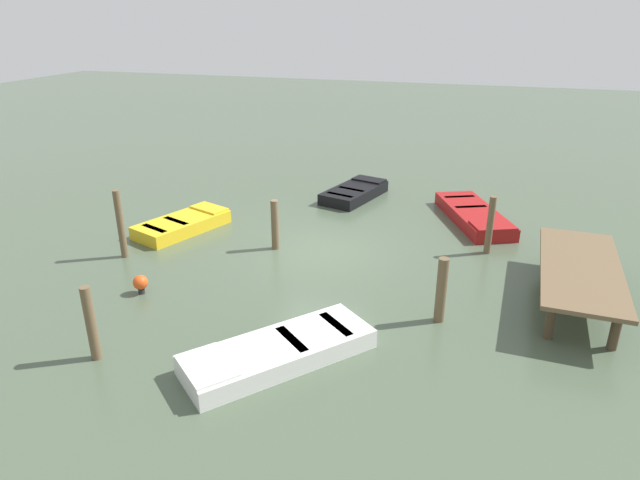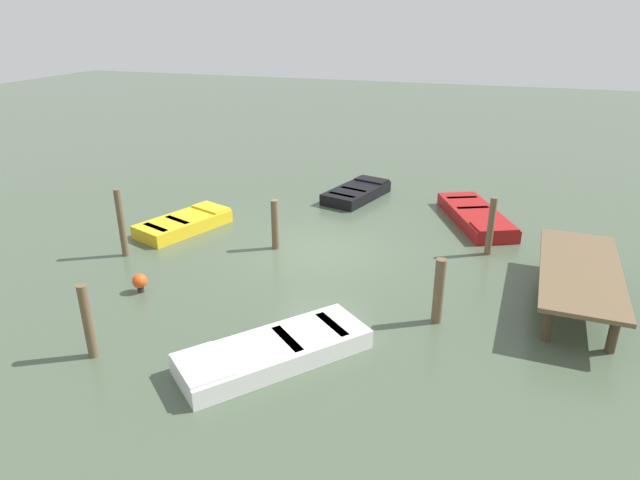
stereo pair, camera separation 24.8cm
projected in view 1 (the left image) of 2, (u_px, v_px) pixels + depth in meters
ground_plane at (320, 251)px, 15.92m from camera, size 80.00×80.00×0.00m
dock_segment at (580, 271)px, 12.84m from camera, size 4.71×2.00×0.95m
rowboat_red at (474, 215)px, 18.08m from camera, size 4.10×2.82×0.46m
rowboat_black at (355, 192)px, 20.34m from camera, size 3.12×2.07×0.46m
rowboat_yellow at (183, 224)px, 17.34m from camera, size 3.20×2.28×0.46m
rowboat_white at (278, 351)px, 10.90m from camera, size 3.77×3.50×0.46m
mooring_piling_far_right at (121, 224)px, 15.21m from camera, size 0.19×0.19×1.94m
mooring_piling_mid_left at (91, 324)px, 10.76m from camera, size 0.20×0.20×1.59m
mooring_piling_center at (441, 290)px, 12.11m from camera, size 0.23×0.23×1.52m
mooring_piling_far_left at (275, 225)px, 15.83m from camera, size 0.21×0.21×1.47m
mooring_piling_mid_right at (490, 225)px, 15.50m from camera, size 0.19×0.19×1.68m
marker_buoy at (140, 283)px, 13.47m from camera, size 0.36×0.36×0.48m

